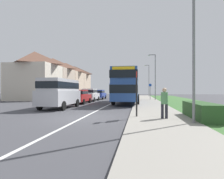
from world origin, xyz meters
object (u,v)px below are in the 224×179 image
object	(u,v)px
parked_van_silver	(60,91)
parked_car_red	(79,96)
double_decker_bus	(127,85)
pedestrian_at_stop	(164,102)
parked_car_blue	(99,94)
cycle_route_sign	(150,91)
parked_car_white	(90,94)
bus_stop_sign	(137,90)
street_lamp_mid	(155,74)
street_lamp_near	(191,18)
street_lamp_far	(148,78)

from	to	relation	value
parked_van_silver	parked_car_red	world-z (taller)	parked_van_silver
double_decker_bus	pedestrian_at_stop	distance (m)	12.79
parked_van_silver	parked_car_blue	xyz separation A→B (m)	(-0.09, 15.91, -0.58)
parked_van_silver	cycle_route_sign	xyz separation A→B (m)	(8.33, 14.00, -0.02)
parked_van_silver	parked_car_white	xyz separation A→B (m)	(-0.19, 10.50, -0.50)
cycle_route_sign	bus_stop_sign	bearing A→B (deg)	-95.61
pedestrian_at_stop	street_lamp_mid	size ratio (longest dim) A/B	0.24
bus_stop_sign	cycle_route_sign	size ratio (longest dim) A/B	1.03
street_lamp_near	street_lamp_mid	world-z (taller)	street_lamp_near
double_decker_bus	street_lamp_near	size ratio (longest dim) A/B	1.37
parked_van_silver	bus_stop_sign	world-z (taller)	bus_stop_sign
parked_car_red	cycle_route_sign	bearing A→B (deg)	45.62
bus_stop_sign	street_lamp_mid	xyz separation A→B (m)	(2.44, 18.08, 2.42)
double_decker_bus	pedestrian_at_stop	bearing A→B (deg)	-78.09
parked_van_silver	parked_car_blue	distance (m)	15.92
pedestrian_at_stop	double_decker_bus	bearing A→B (deg)	101.91
parked_car_red	street_lamp_far	xyz separation A→B (m)	(8.88, 22.66, 3.28)
parked_car_white	street_lamp_mid	xyz separation A→B (m)	(9.12, 2.82, 3.02)
bus_stop_sign	street_lamp_near	size ratio (longest dim) A/B	0.31
parked_car_blue	bus_stop_sign	world-z (taller)	bus_stop_sign
double_decker_bus	pedestrian_at_stop	xyz separation A→B (m)	(2.63, -12.46, -1.17)
double_decker_bus	cycle_route_sign	xyz separation A→B (m)	(3.08, 6.85, -0.72)
bus_stop_sign	double_decker_bus	bearing A→B (deg)	95.90
parked_car_white	cycle_route_sign	distance (m)	9.23
parked_car_red	pedestrian_at_stop	xyz separation A→B (m)	(7.98, -10.70, 0.10)
parked_car_red	parked_car_white	world-z (taller)	parked_car_white
parked_car_blue	street_lamp_mid	xyz separation A→B (m)	(9.02, -2.59, 3.09)
parked_car_red	street_lamp_far	size ratio (longest dim) A/B	0.56
double_decker_bus	street_lamp_mid	world-z (taller)	street_lamp_mid
parked_car_white	street_lamp_near	bearing A→B (deg)	-61.68
double_decker_bus	street_lamp_mid	xyz separation A→B (m)	(3.67, 6.17, 1.82)
street_lamp_mid	street_lamp_far	xyz separation A→B (m)	(-0.14, 14.72, 0.19)
cycle_route_sign	street_lamp_far	xyz separation A→B (m)	(0.46, 14.05, 2.72)
parked_car_red	street_lamp_mid	distance (m)	12.41
pedestrian_at_stop	street_lamp_mid	world-z (taller)	street_lamp_mid
parked_car_blue	street_lamp_far	size ratio (longest dim) A/B	0.58
parked_car_red	parked_car_blue	distance (m)	10.52
parked_car_blue	street_lamp_near	world-z (taller)	street_lamp_near
parked_car_red	bus_stop_sign	size ratio (longest dim) A/B	1.57
parked_car_blue	street_lamp_mid	bearing A→B (deg)	-16.01
street_lamp_far	cycle_route_sign	bearing A→B (deg)	-91.86
cycle_route_sign	street_lamp_near	world-z (taller)	street_lamp_near
double_decker_bus	street_lamp_far	xyz separation A→B (m)	(3.53, 20.90, 2.01)
parked_car_blue	street_lamp_mid	size ratio (longest dim) A/B	0.62
parked_car_blue	cycle_route_sign	bearing A→B (deg)	-12.79
parked_car_blue	cycle_route_sign	size ratio (longest dim) A/B	1.67
parked_van_silver	double_decker_bus	bearing A→B (deg)	53.65
double_decker_bus	parked_car_white	bearing A→B (deg)	148.41
cycle_route_sign	street_lamp_mid	world-z (taller)	street_lamp_mid
parked_car_blue	bus_stop_sign	distance (m)	21.70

